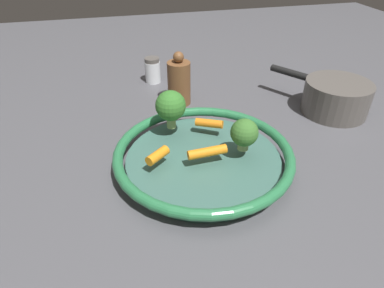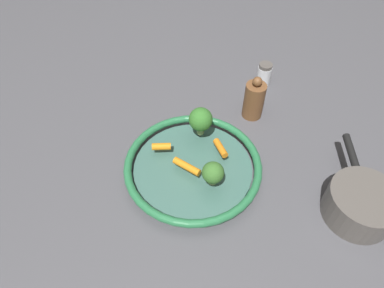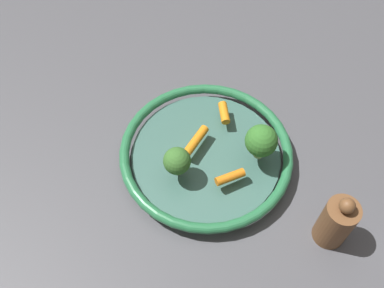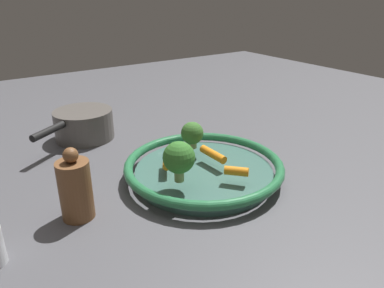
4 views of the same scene
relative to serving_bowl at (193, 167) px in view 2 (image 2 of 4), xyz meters
The scene contains 10 objects.
ground_plane 0.02m from the serving_bowl, ahead, with size 2.23×2.23×0.00m, color #4C4C51.
serving_bowl is the anchor object (origin of this frame).
baby_carrot_back 0.03m from the serving_bowl, behind, with size 0.02×0.02×0.07m, color orange.
baby_carrot_near_rim 0.09m from the serving_bowl, 98.86° to the left, with size 0.02×0.02×0.04m, color orange.
baby_carrot_center 0.08m from the serving_bowl, 23.78° to the right, with size 0.02×0.02×0.05m, color orange.
broccoli_floret_mid 0.08m from the serving_bowl, 104.87° to the right, with size 0.05×0.05×0.06m.
broccoli_floret_small 0.11m from the serving_bowl, 25.87° to the left, with size 0.06×0.06×0.07m.
salt_shaker 0.38m from the serving_bowl, ahead, with size 0.04×0.04×0.07m.
pepper_mill 0.25m from the serving_bowl, ahead, with size 0.05×0.05×0.12m.
saucepan 0.36m from the serving_bowl, 70.04° to the right, with size 0.21×0.17×0.07m.
Camera 2 is at (-0.37, -0.28, 0.63)m, focal length 31.59 mm.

